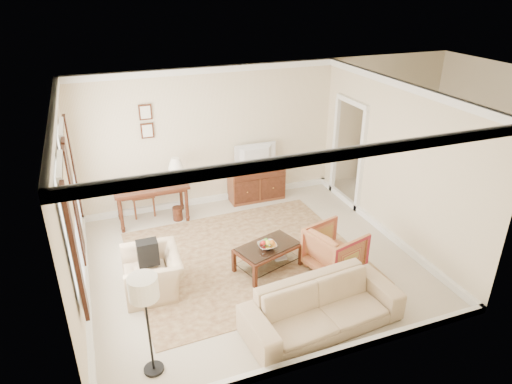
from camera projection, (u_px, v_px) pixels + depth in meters
room_shell at (251, 123)px, 6.88m from camera, size 5.51×5.01×2.91m
annex_bedroom at (422, 180)px, 10.19m from camera, size 3.00×2.70×2.90m
window_front at (71, 229)px, 5.83m from camera, size 0.12×1.56×1.80m
window_rear at (71, 182)px, 7.19m from camera, size 0.12×1.56×1.80m
doorway at (347, 154)px, 9.61m from camera, size 0.10×1.12×2.25m
rug at (246, 257)px, 8.03m from camera, size 3.97×3.44×0.01m
writing_desk at (151, 190)px, 8.96m from camera, size 1.43×0.71×0.78m
desk_chair at (142, 191)px, 9.27m from camera, size 0.51×0.51×1.05m
desk_lamp at (176, 170)px, 8.97m from camera, size 0.32×0.32×0.50m
framed_prints at (146, 121)px, 8.80m from camera, size 0.25×0.04×0.68m
sideboard at (256, 183)px, 9.98m from camera, size 1.20×0.46×0.74m
tv at (257, 149)px, 9.61m from camera, size 0.87×0.50×0.11m
coffee_table at (268, 251)px, 7.58m from camera, size 1.20×0.92×0.45m
fruit_bowl at (267, 245)px, 7.46m from camera, size 0.42×0.42×0.10m
book_a at (254, 261)px, 7.63m from camera, size 0.23×0.22×0.38m
book_b at (273, 257)px, 7.74m from camera, size 0.28×0.05×0.38m
striped_armchair at (335, 247)px, 7.55m from camera, size 0.94×0.98×0.83m
club_armchair at (152, 267)px, 7.02m from camera, size 0.68×1.02×0.87m
backpack at (147, 250)px, 7.01m from camera, size 0.28×0.36×0.40m
sofa at (323, 301)px, 6.28m from camera, size 2.30×0.87×0.88m
floor_lamp at (144, 295)px, 5.23m from camera, size 0.35×0.35×1.42m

